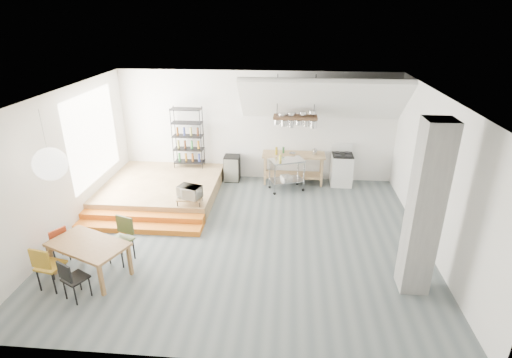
# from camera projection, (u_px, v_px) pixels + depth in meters

# --- Properties ---
(floor) EXTENTS (8.00, 8.00, 0.00)m
(floor) POSITION_uv_depth(u_px,v_px,m) (244.00, 236.00, 9.09)
(floor) COLOR #515B5E
(floor) RESTS_ON ground
(wall_back) EXTENTS (8.00, 0.04, 3.20)m
(wall_back) POSITION_uv_depth(u_px,v_px,m) (257.00, 127.00, 11.66)
(wall_back) COLOR silver
(wall_back) RESTS_ON ground
(wall_left) EXTENTS (0.04, 7.00, 3.20)m
(wall_left) POSITION_uv_depth(u_px,v_px,m) (63.00, 166.00, 8.77)
(wall_left) COLOR silver
(wall_left) RESTS_ON ground
(wall_right) EXTENTS (0.04, 7.00, 3.20)m
(wall_right) POSITION_uv_depth(u_px,v_px,m) (438.00, 178.00, 8.15)
(wall_right) COLOR silver
(wall_right) RESTS_ON ground
(ceiling) EXTENTS (8.00, 7.00, 0.02)m
(ceiling) POSITION_uv_depth(u_px,v_px,m) (242.00, 96.00, 7.83)
(ceiling) COLOR white
(ceiling) RESTS_ON wall_back
(slope_ceiling) EXTENTS (4.40, 1.44, 1.32)m
(slope_ceiling) POSITION_uv_depth(u_px,v_px,m) (322.00, 100.00, 10.60)
(slope_ceiling) COLOR white
(slope_ceiling) RESTS_ON wall_back
(window_pane) EXTENTS (0.02, 2.50, 2.20)m
(window_pane) POSITION_uv_depth(u_px,v_px,m) (93.00, 137.00, 10.06)
(window_pane) COLOR white
(window_pane) RESTS_ON wall_left
(platform) EXTENTS (3.00, 3.00, 0.40)m
(platform) POSITION_uv_depth(u_px,v_px,m) (162.00, 188.00, 11.04)
(platform) COLOR olive
(platform) RESTS_ON ground
(step_lower) EXTENTS (3.00, 0.35, 0.13)m
(step_lower) POSITION_uv_depth(u_px,v_px,m) (138.00, 228.00, 9.30)
(step_lower) COLOR orange
(step_lower) RESTS_ON ground
(step_upper) EXTENTS (3.00, 0.35, 0.27)m
(step_upper) POSITION_uv_depth(u_px,v_px,m) (143.00, 218.00, 9.60)
(step_upper) COLOR orange
(step_upper) RESTS_ON ground
(concrete_column) EXTENTS (0.50, 0.50, 3.20)m
(concrete_column) POSITION_uv_depth(u_px,v_px,m) (425.00, 210.00, 6.83)
(concrete_column) COLOR gray
(concrete_column) RESTS_ON ground
(kitchen_counter) EXTENTS (1.80, 0.60, 0.91)m
(kitchen_counter) POSITION_uv_depth(u_px,v_px,m) (293.00, 163.00, 11.64)
(kitchen_counter) COLOR olive
(kitchen_counter) RESTS_ON ground
(stove) EXTENTS (0.60, 0.60, 1.18)m
(stove) POSITION_uv_depth(u_px,v_px,m) (341.00, 169.00, 11.60)
(stove) COLOR white
(stove) RESTS_ON ground
(pot_rack) EXTENTS (1.20, 0.50, 1.43)m
(pot_rack) POSITION_uv_depth(u_px,v_px,m) (296.00, 120.00, 10.90)
(pot_rack) COLOR #432E1A
(pot_rack) RESTS_ON ceiling
(wire_shelving) EXTENTS (0.88, 0.38, 1.80)m
(wire_shelving) POSITION_uv_depth(u_px,v_px,m) (188.00, 137.00, 11.65)
(wire_shelving) COLOR black
(wire_shelving) RESTS_ON platform
(microwave_shelf) EXTENTS (0.60, 0.40, 0.16)m
(microwave_shelf) POSITION_uv_depth(u_px,v_px,m) (190.00, 198.00, 9.67)
(microwave_shelf) COLOR olive
(microwave_shelf) RESTS_ON platform
(paper_lantern) EXTENTS (0.60, 0.60, 0.60)m
(paper_lantern) POSITION_uv_depth(u_px,v_px,m) (50.00, 164.00, 7.19)
(paper_lantern) COLOR white
(paper_lantern) RESTS_ON ceiling
(dining_table) EXTENTS (1.68, 1.34, 0.70)m
(dining_table) POSITION_uv_depth(u_px,v_px,m) (88.00, 247.00, 7.55)
(dining_table) COLOR brown
(dining_table) RESTS_ON ground
(chair_mustard) EXTENTS (0.49, 0.49, 0.91)m
(chair_mustard) POSITION_uv_depth(u_px,v_px,m) (47.00, 264.00, 7.17)
(chair_mustard) COLOR #A57A1C
(chair_mustard) RESTS_ON ground
(chair_black) EXTENTS (0.50, 0.50, 0.81)m
(chair_black) POSITION_uv_depth(u_px,v_px,m) (71.00, 277.00, 6.93)
(chair_black) COLOR black
(chair_black) RESTS_ON ground
(chair_olive) EXTENTS (0.55, 0.55, 0.94)m
(chair_olive) POSITION_uv_depth(u_px,v_px,m) (122.00, 236.00, 8.05)
(chair_olive) COLOR #535E2C
(chair_olive) RESTS_ON ground
(chair_red) EXTENTS (0.50, 0.50, 0.80)m
(chair_red) POSITION_uv_depth(u_px,v_px,m) (57.00, 242.00, 7.99)
(chair_red) COLOR #B23A19
(chair_red) RESTS_ON ground
(rolling_cart) EXTENTS (1.04, 0.81, 0.92)m
(rolling_cart) POSITION_uv_depth(u_px,v_px,m) (287.00, 170.00, 11.19)
(rolling_cart) COLOR silver
(rolling_cart) RESTS_ON ground
(mini_fridge) EXTENTS (0.45, 0.45, 0.77)m
(mini_fridge) POSITION_uv_depth(u_px,v_px,m) (232.00, 168.00, 11.92)
(mini_fridge) COLOR black
(mini_fridge) RESTS_ON ground
(microwave) EXTENTS (0.63, 0.52, 0.30)m
(microwave) POSITION_uv_depth(u_px,v_px,m) (190.00, 192.00, 9.60)
(microwave) COLOR beige
(microwave) RESTS_ON microwave_shelf
(bowl) EXTENTS (0.21, 0.21, 0.05)m
(bowl) POSITION_uv_depth(u_px,v_px,m) (292.00, 154.00, 11.48)
(bowl) COLOR silver
(bowl) RESTS_ON kitchen_counter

